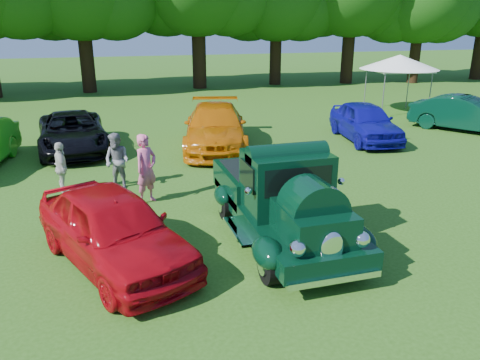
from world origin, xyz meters
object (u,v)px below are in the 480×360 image
object	(u,v)px
spectator_pink	(146,169)
hero_pickup	(282,200)
back_car_orange	(215,127)
spectator_grey	(117,161)
spectator_white	(62,168)
canopy_tent	(399,62)
back_car_green	(465,114)
back_car_black	(73,132)
back_car_blue	(365,122)
red_convertible	(113,228)

from	to	relation	value
spectator_pink	hero_pickup	bearing A→B (deg)	-87.90
back_car_orange	spectator_grey	distance (m)	5.23
spectator_white	canopy_tent	world-z (taller)	canopy_tent
back_car_green	canopy_tent	world-z (taller)	canopy_tent
hero_pickup	back_car_black	size ratio (longest dim) A/B	1.02
back_car_orange	spectator_grey	xyz separation A→B (m)	(-3.78, -3.62, 0.00)
back_car_orange	spectator_white	xyz separation A→B (m)	(-5.29, -3.67, -0.07)
back_car_green	hero_pickup	bearing A→B (deg)	-179.61
back_car_green	spectator_pink	distance (m)	15.13
hero_pickup	back_car_blue	bearing A→B (deg)	49.00
back_car_black	back_car_orange	bearing A→B (deg)	-16.65
canopy_tent	back_car_black	bearing A→B (deg)	-168.14
back_car_orange	spectator_grey	world-z (taller)	spectator_grey
back_car_blue	canopy_tent	size ratio (longest dim) A/B	0.98
spectator_pink	spectator_grey	size ratio (longest dim) A/B	1.15
spectator_white	canopy_tent	xyz separation A→B (m)	(16.16, 8.13, 1.86)
hero_pickup	back_car_black	distance (m)	10.29
back_car_green	spectator_grey	size ratio (longest dim) A/B	2.83
spectator_grey	red_convertible	bearing A→B (deg)	-52.72
back_car_orange	spectator_grey	bearing A→B (deg)	-122.73
back_car_black	back_car_orange	xyz separation A→B (m)	(5.19, -1.09, 0.10)
back_car_black	back_car_blue	distance (m)	11.41
spectator_pink	spectator_white	bearing A→B (deg)	109.94
back_car_orange	hero_pickup	bearing A→B (deg)	-79.66
hero_pickup	back_car_black	xyz separation A→B (m)	(-4.74, 9.12, -0.17)
back_car_orange	spectator_white	world-z (taller)	back_car_orange
spectator_pink	canopy_tent	size ratio (longest dim) A/B	0.40
back_car_green	back_car_black	bearing A→B (deg)	142.13
canopy_tent	spectator_white	bearing A→B (deg)	-153.29
hero_pickup	spectator_pink	world-z (taller)	hero_pickup
spectator_white	canopy_tent	bearing A→B (deg)	-74.57
red_convertible	spectator_pink	distance (m)	3.37
back_car_green	spectator_white	world-z (taller)	back_car_green
canopy_tent	back_car_green	bearing A→B (deg)	-85.10
back_car_black	spectator_white	xyz separation A→B (m)	(-0.10, -4.76, 0.03)
back_car_blue	spectator_grey	distance (m)	10.36
spectator_grey	back_car_black	bearing A→B (deg)	147.42
red_convertible	spectator_white	size ratio (longest dim) A/B	3.00
spectator_grey	back_car_blue	bearing A→B (deg)	58.18
spectator_grey	spectator_white	bearing A→B (deg)	-137.29
back_car_green	spectator_grey	bearing A→B (deg)	159.40
spectator_grey	spectator_white	world-z (taller)	spectator_grey
back_car_blue	spectator_grey	bearing A→B (deg)	-153.93
red_convertible	back_car_green	bearing A→B (deg)	4.40
red_convertible	spectator_pink	world-z (taller)	spectator_pink
spectator_white	spectator_pink	bearing A→B (deg)	-132.45
red_convertible	spectator_grey	world-z (taller)	spectator_grey
back_car_blue	canopy_tent	world-z (taller)	canopy_tent
back_car_blue	back_car_green	xyz separation A→B (m)	(5.16, 0.30, -0.01)
spectator_pink	back_car_black	bearing A→B (deg)	70.20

